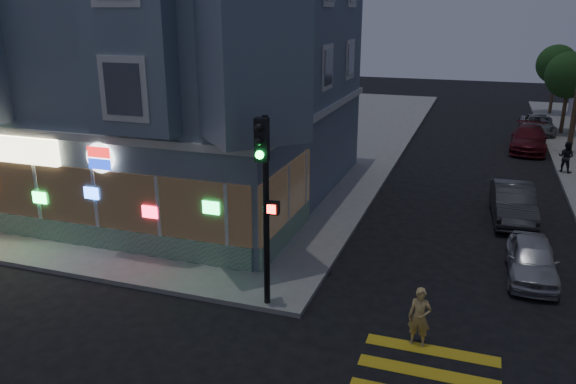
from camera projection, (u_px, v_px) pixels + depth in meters
The scene contains 12 objects.
ground at pixel (164, 337), 14.26m from camera, with size 120.00×120.00×0.00m, color black.
sidewalk_nw at pixel (168, 128), 39.11m from camera, with size 33.00×42.00×0.15m, color gray.
corner_building at pixel (167, 62), 24.20m from camera, with size 14.60×14.60×11.40m.
street_tree_near at pixel (569, 75), 36.21m from camera, with size 3.00×3.00×5.30m.
street_tree_far at pixel (557, 64), 43.40m from camera, with size 3.00×3.00×5.30m.
running_child at pixel (420, 317), 13.73m from camera, with size 0.56×0.37×1.53m, color tan.
pedestrian_a at pixel (566, 157), 28.10m from camera, with size 0.76×0.59×1.57m, color black.
parked_car_a at pixel (532, 259), 17.28m from camera, with size 1.44×3.57×1.22m, color #B7B9C0.
parked_car_b at pixel (513, 203), 22.08m from camera, with size 1.49×4.28×1.41m, color #383A3D.
parked_car_c at pixel (529, 139), 33.04m from camera, with size 1.99×4.89×1.42m, color maroon.
parked_car_d at pixel (537, 125), 37.48m from camera, with size 2.07×4.49×1.25m, color gray.
traffic_signal at pixel (265, 182), 14.45m from camera, with size 0.63×0.59×5.27m.
Camera 1 is at (7.05, -10.70, 7.92)m, focal length 35.00 mm.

